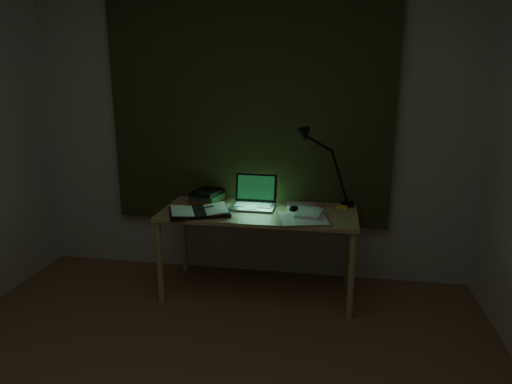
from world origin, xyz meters
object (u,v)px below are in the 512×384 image
laptop (253,193)px  desk_lamp (349,168)px  open_textbook (199,211)px  desk (259,252)px  loose_papers (302,212)px  book_stack (206,196)px

laptop → desk_lamp: size_ratio=0.64×
laptop → open_textbook: (-0.35, -0.20, -0.10)m
desk → desk_lamp: (0.64, 0.25, 0.61)m
desk → desk_lamp: 0.92m
loose_papers → desk_lamp: bearing=39.4°
book_stack → loose_papers: 0.78m
desk → loose_papers: 0.46m
laptop → open_textbook: laptop is taller
laptop → book_stack: laptop is taller
book_stack → loose_papers: size_ratio=0.62×
laptop → open_textbook: 0.42m
desk → laptop: size_ratio=3.82×
laptop → book_stack: bearing=166.6°
laptop → open_textbook: bearing=-148.8°
open_textbook → desk_lamp: bearing=-2.2°
laptop → loose_papers: 0.40m
desk → laptop: bearing=131.2°
book_stack → open_textbook: bearing=-84.2°
laptop → loose_papers: (0.37, -0.08, -0.11)m
desk → desk_lamp: desk_lamp is taller
open_textbook → loose_papers: 0.73m
laptop → desk_lamp: 0.74m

